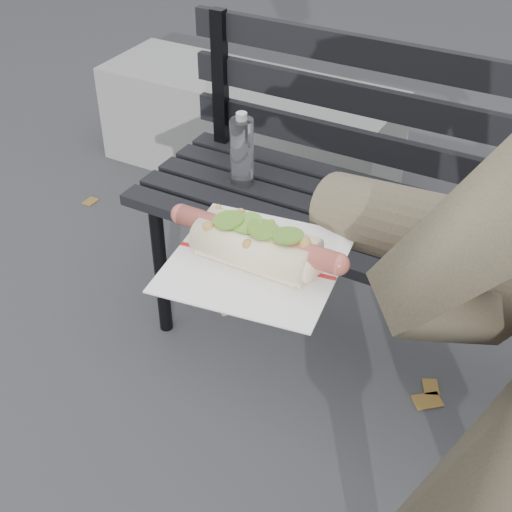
{
  "coord_description": "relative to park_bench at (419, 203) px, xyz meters",
  "views": [
    {
      "loc": [
        0.25,
        -0.65,
        1.5
      ],
      "look_at": [
        -0.06,
        -0.08,
        1.01
      ],
      "focal_mm": 50.0,
      "sensor_mm": 36.0,
      "label": 1
    }
  ],
  "objects": [
    {
      "name": "park_bench",
      "position": [
        0.0,
        0.0,
        0.0
      ],
      "size": [
        1.5,
        0.44,
        0.88
      ],
      "color": "black",
      "rests_on": "ground"
    },
    {
      "name": "concrete_block",
      "position": [
        -0.91,
        0.73,
        -0.32
      ],
      "size": [
        1.2,
        0.4,
        0.4
      ],
      "primitive_type": "cube",
      "color": "slate",
      "rests_on": "ground"
    },
    {
      "name": "held_hotdog",
      "position": [
        0.26,
        -0.91,
        0.52
      ],
      "size": [
        0.63,
        0.3,
        0.2
      ],
      "color": "#484230"
    }
  ]
}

